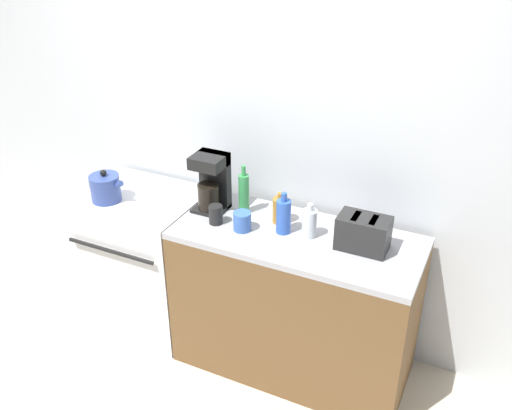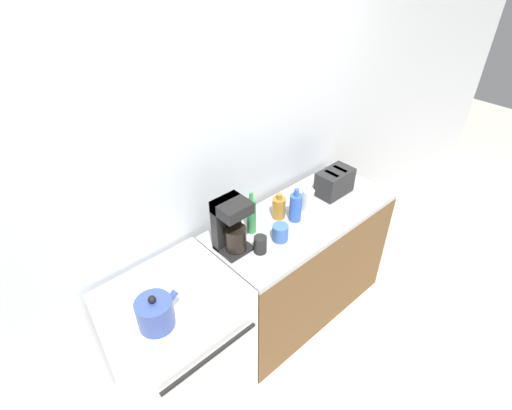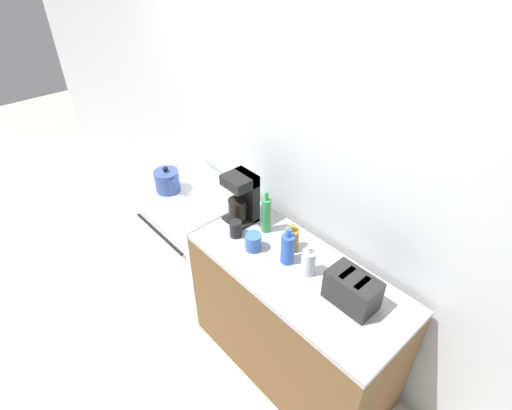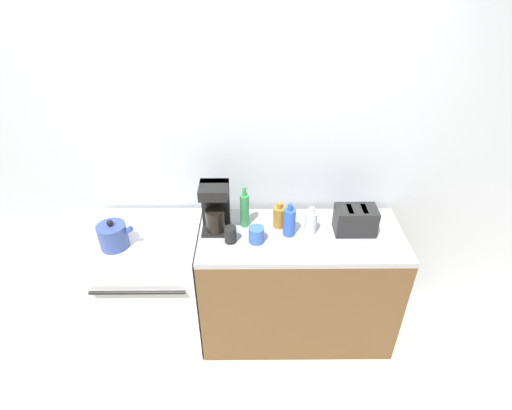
# 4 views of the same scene
# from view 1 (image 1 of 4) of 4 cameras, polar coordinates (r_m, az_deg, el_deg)

# --- Properties ---
(ground_plane) EXTENTS (12.00, 12.00, 0.00)m
(ground_plane) POSITION_cam_1_polar(r_m,az_deg,el_deg) (3.64, -5.58, -16.00)
(ground_plane) COLOR beige
(wall_back) EXTENTS (8.00, 0.05, 2.60)m
(wall_back) POSITION_cam_1_polar(r_m,az_deg,el_deg) (3.41, -0.95, 7.17)
(wall_back) COLOR silver
(wall_back) RESTS_ON ground_plane
(stove) EXTENTS (0.70, 0.64, 0.92)m
(stove) POSITION_cam_1_polar(r_m,az_deg,el_deg) (3.78, -10.87, -5.19)
(stove) COLOR silver
(stove) RESTS_ON ground_plane
(counter_block) EXTENTS (1.36, 0.59, 0.92)m
(counter_block) POSITION_cam_1_polar(r_m,az_deg,el_deg) (3.37, 3.90, -9.74)
(counter_block) COLOR brown
(counter_block) RESTS_ON ground_plane
(kettle) EXTENTS (0.23, 0.18, 0.20)m
(kettle) POSITION_cam_1_polar(r_m,az_deg,el_deg) (3.52, -14.81, 1.67)
(kettle) COLOR #33478C
(kettle) RESTS_ON stove
(toaster) EXTENTS (0.27, 0.16, 0.18)m
(toaster) POSITION_cam_1_polar(r_m,az_deg,el_deg) (2.99, 10.67, -2.77)
(toaster) COLOR black
(toaster) RESTS_ON counter_block
(coffee_maker) EXTENTS (0.18, 0.18, 0.34)m
(coffee_maker) POSITION_cam_1_polar(r_m,az_deg,el_deg) (3.29, -4.46, 2.37)
(coffee_maker) COLOR black
(coffee_maker) RESTS_ON counter_block
(bottle_green) EXTENTS (0.06, 0.06, 0.30)m
(bottle_green) POSITION_cam_1_polar(r_m,az_deg,el_deg) (3.25, -1.22, 1.18)
(bottle_green) COLOR #338C47
(bottle_green) RESTS_ON counter_block
(bottle_clear) EXTENTS (0.08, 0.08, 0.20)m
(bottle_clear) POSITION_cam_1_polar(r_m,az_deg,el_deg) (3.06, 5.36, -1.79)
(bottle_clear) COLOR silver
(bottle_clear) RESTS_ON counter_block
(bottle_blue) EXTENTS (0.08, 0.08, 0.24)m
(bottle_blue) POSITION_cam_1_polar(r_m,az_deg,el_deg) (3.08, 2.77, -1.09)
(bottle_blue) COLOR #2D56B7
(bottle_blue) RESTS_ON counter_block
(bottle_amber) EXTENTS (0.09, 0.09, 0.18)m
(bottle_amber) POSITION_cam_1_polar(r_m,az_deg,el_deg) (3.18, 2.46, -0.49)
(bottle_amber) COLOR #9E6B23
(bottle_amber) RESTS_ON counter_block
(cup_blue) EXTENTS (0.10, 0.10, 0.11)m
(cup_blue) POSITION_cam_1_polar(r_m,az_deg,el_deg) (3.12, -1.39, -1.63)
(cup_blue) COLOR #3860B2
(cup_blue) RESTS_ON counter_block
(cup_black) EXTENTS (0.08, 0.08, 0.11)m
(cup_black) POSITION_cam_1_polar(r_m,az_deg,el_deg) (3.19, -4.04, -0.95)
(cup_black) COLOR black
(cup_black) RESTS_ON counter_block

